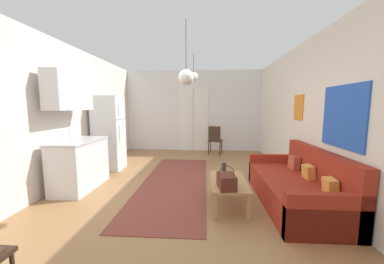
{
  "coord_description": "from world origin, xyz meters",
  "views": [
    {
      "loc": [
        0.44,
        -3.6,
        1.53
      ],
      "look_at": [
        0.12,
        1.36,
        0.94
      ],
      "focal_mm": 20.19,
      "sensor_mm": 36.0,
      "label": 1
    }
  ],
  "objects_px": {
    "refrigerator": "(109,133)",
    "accent_chair": "(215,139)",
    "couch": "(298,187)",
    "coffee_table": "(228,183)",
    "pendant_lamp_far": "(194,76)",
    "handbag": "(226,181)",
    "pendant_lamp_near": "(186,77)",
    "bamboo_vase": "(224,170)"
  },
  "relations": [
    {
      "from": "refrigerator",
      "to": "pendant_lamp_near",
      "type": "xyz_separation_m",
      "value": [
        2.05,
        -1.86,
        1.06
      ]
    },
    {
      "from": "coffee_table",
      "to": "refrigerator",
      "type": "bearing_deg",
      "value": 146.28
    },
    {
      "from": "couch",
      "to": "accent_chair",
      "type": "height_order",
      "value": "accent_chair"
    },
    {
      "from": "refrigerator",
      "to": "accent_chair",
      "type": "xyz_separation_m",
      "value": [
        2.63,
        1.72,
        -0.38
      ]
    },
    {
      "from": "couch",
      "to": "coffee_table",
      "type": "height_order",
      "value": "couch"
    },
    {
      "from": "couch",
      "to": "bamboo_vase",
      "type": "xyz_separation_m",
      "value": [
        -1.17,
        0.01,
        0.25
      ]
    },
    {
      "from": "handbag",
      "to": "refrigerator",
      "type": "bearing_deg",
      "value": 140.97
    },
    {
      "from": "pendant_lamp_near",
      "to": "accent_chair",
      "type": "bearing_deg",
      "value": 80.78
    },
    {
      "from": "handbag",
      "to": "pendant_lamp_near",
      "type": "distance_m",
      "value": 1.59
    },
    {
      "from": "handbag",
      "to": "refrigerator",
      "type": "xyz_separation_m",
      "value": [
        -2.63,
        2.14,
        0.39
      ]
    },
    {
      "from": "handbag",
      "to": "pendant_lamp_far",
      "type": "relative_size",
      "value": 0.56
    },
    {
      "from": "pendant_lamp_far",
      "to": "refrigerator",
      "type": "bearing_deg",
      "value": -176.56
    },
    {
      "from": "couch",
      "to": "bamboo_vase",
      "type": "height_order",
      "value": "couch"
    },
    {
      "from": "handbag",
      "to": "pendant_lamp_near",
      "type": "relative_size",
      "value": 0.39
    },
    {
      "from": "bamboo_vase",
      "to": "refrigerator",
      "type": "relative_size",
      "value": 0.26
    },
    {
      "from": "coffee_table",
      "to": "pendant_lamp_far",
      "type": "relative_size",
      "value": 1.56
    },
    {
      "from": "bamboo_vase",
      "to": "coffee_table",
      "type": "bearing_deg",
      "value": -63.76
    },
    {
      "from": "refrigerator",
      "to": "pendant_lamp_far",
      "type": "relative_size",
      "value": 2.82
    },
    {
      "from": "couch",
      "to": "refrigerator",
      "type": "relative_size",
      "value": 1.16
    },
    {
      "from": "couch",
      "to": "pendant_lamp_near",
      "type": "relative_size",
      "value": 2.26
    },
    {
      "from": "pendant_lamp_near",
      "to": "pendant_lamp_far",
      "type": "distance_m",
      "value": 2.0
    },
    {
      "from": "couch",
      "to": "bamboo_vase",
      "type": "bearing_deg",
      "value": 179.5
    },
    {
      "from": "handbag",
      "to": "pendant_lamp_far",
      "type": "height_order",
      "value": "pendant_lamp_far"
    },
    {
      "from": "handbag",
      "to": "couch",
      "type": "bearing_deg",
      "value": 21.37
    },
    {
      "from": "couch",
      "to": "refrigerator",
      "type": "bearing_deg",
      "value": 156.16
    },
    {
      "from": "couch",
      "to": "pendant_lamp_far",
      "type": "height_order",
      "value": "pendant_lamp_far"
    },
    {
      "from": "coffee_table",
      "to": "accent_chair",
      "type": "height_order",
      "value": "accent_chair"
    },
    {
      "from": "couch",
      "to": "pendant_lamp_far",
      "type": "relative_size",
      "value": 3.27
    },
    {
      "from": "accent_chair",
      "to": "pendant_lamp_far",
      "type": "distance_m",
      "value": 2.41
    },
    {
      "from": "handbag",
      "to": "accent_chair",
      "type": "relative_size",
      "value": 0.39
    },
    {
      "from": "couch",
      "to": "accent_chair",
      "type": "distance_m",
      "value": 3.6
    },
    {
      "from": "pendant_lamp_near",
      "to": "bamboo_vase",
      "type": "bearing_deg",
      "value": 17.8
    },
    {
      "from": "handbag",
      "to": "pendant_lamp_near",
      "type": "height_order",
      "value": "pendant_lamp_near"
    },
    {
      "from": "refrigerator",
      "to": "couch",
      "type": "bearing_deg",
      "value": -23.84
    },
    {
      "from": "bamboo_vase",
      "to": "accent_chair",
      "type": "xyz_separation_m",
      "value": [
        -0.0,
        3.39,
        -0.01
      ]
    },
    {
      "from": "handbag",
      "to": "pendant_lamp_far",
      "type": "distance_m",
      "value": 2.9
    },
    {
      "from": "bamboo_vase",
      "to": "handbag",
      "type": "distance_m",
      "value": 0.47
    },
    {
      "from": "couch",
      "to": "handbag",
      "type": "xyz_separation_m",
      "value": [
        -1.17,
        -0.46,
        0.23
      ]
    },
    {
      "from": "pendant_lamp_near",
      "to": "coffee_table",
      "type": "bearing_deg",
      "value": 4.87
    },
    {
      "from": "bamboo_vase",
      "to": "pendant_lamp_far",
      "type": "height_order",
      "value": "pendant_lamp_far"
    },
    {
      "from": "refrigerator",
      "to": "accent_chair",
      "type": "distance_m",
      "value": 3.16
    },
    {
      "from": "pendant_lamp_near",
      "to": "couch",
      "type": "bearing_deg",
      "value": 5.77
    }
  ]
}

